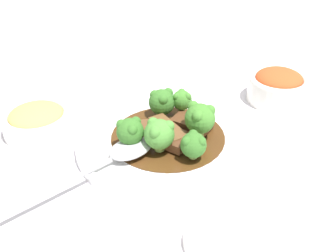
% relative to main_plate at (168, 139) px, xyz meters
% --- Properties ---
extents(ground_plane, '(4.00, 4.00, 0.00)m').
position_rel_main_plate_xyz_m(ground_plane, '(0.00, 0.00, -0.01)').
color(ground_plane, silver).
extents(main_plate, '(0.29, 0.29, 0.02)m').
position_rel_main_plate_xyz_m(main_plate, '(0.00, 0.00, 0.00)').
color(main_plate, white).
rests_on(main_plate, ground_plane).
extents(beef_strip_0, '(0.07, 0.07, 0.01)m').
position_rel_main_plate_xyz_m(beef_strip_0, '(0.04, 0.01, 0.02)').
color(beef_strip_0, '#56331E').
rests_on(beef_strip_0, main_plate).
extents(beef_strip_1, '(0.05, 0.05, 0.01)m').
position_rel_main_plate_xyz_m(beef_strip_1, '(0.01, -0.03, 0.02)').
color(beef_strip_1, '#56331E').
rests_on(beef_strip_1, main_plate).
extents(beef_strip_2, '(0.06, 0.04, 0.01)m').
position_rel_main_plate_xyz_m(beef_strip_2, '(-0.04, 0.01, 0.02)').
color(beef_strip_2, brown).
rests_on(beef_strip_2, main_plate).
extents(beef_strip_3, '(0.05, 0.08, 0.01)m').
position_rel_main_plate_xyz_m(beef_strip_3, '(0.00, 0.00, 0.02)').
color(beef_strip_3, brown).
rests_on(beef_strip_3, main_plate).
extents(broccoli_floret_0, '(0.04, 0.04, 0.05)m').
position_rel_main_plate_xyz_m(broccoli_floret_0, '(-0.02, -0.04, 0.04)').
color(broccoli_floret_0, '#7FA84C').
rests_on(broccoli_floret_0, main_plate).
extents(broccoli_floret_1, '(0.04, 0.04, 0.05)m').
position_rel_main_plate_xyz_m(broccoli_floret_1, '(0.00, 0.06, 0.03)').
color(broccoli_floret_1, '#8EB756').
rests_on(broccoli_floret_1, main_plate).
extents(broccoli_floret_2, '(0.04, 0.04, 0.04)m').
position_rel_main_plate_xyz_m(broccoli_floret_2, '(0.03, -0.06, 0.03)').
color(broccoli_floret_2, '#7FA84C').
rests_on(broccoli_floret_2, main_plate).
extents(broccoli_floret_3, '(0.05, 0.05, 0.06)m').
position_rel_main_plate_xyz_m(broccoli_floret_3, '(0.05, -0.02, 0.04)').
color(broccoli_floret_3, '#7FA84C').
rests_on(broccoli_floret_3, main_plate).
extents(broccoli_floret_4, '(0.04, 0.04, 0.05)m').
position_rel_main_plate_xyz_m(broccoli_floret_4, '(-0.06, -0.02, 0.04)').
color(broccoli_floret_4, '#8EB756').
rests_on(broccoli_floret_4, main_plate).
extents(broccoli_floret_5, '(0.03, 0.03, 0.04)m').
position_rel_main_plate_xyz_m(broccoli_floret_5, '(0.03, 0.06, 0.04)').
color(broccoli_floret_5, '#7FA84C').
rests_on(broccoli_floret_5, main_plate).
extents(serving_spoon, '(0.22, 0.15, 0.01)m').
position_rel_main_plate_xyz_m(serving_spoon, '(-0.08, -0.05, 0.02)').
color(serving_spoon, '#B7B7BC').
rests_on(serving_spoon, main_plate).
extents(side_bowl_kimchi, '(0.11, 0.11, 0.06)m').
position_rel_main_plate_xyz_m(side_bowl_kimchi, '(0.22, 0.10, 0.02)').
color(side_bowl_kimchi, white).
rests_on(side_bowl_kimchi, ground_plane).
extents(side_bowl_appetizer, '(0.11, 0.11, 0.04)m').
position_rel_main_plate_xyz_m(side_bowl_appetizer, '(-0.20, 0.07, 0.01)').
color(side_bowl_appetizer, white).
rests_on(side_bowl_appetizer, ground_plane).
extents(sauce_dish, '(0.07, 0.07, 0.01)m').
position_rel_main_plate_xyz_m(sauce_dish, '(0.02, -0.21, -0.00)').
color(sauce_dish, white).
rests_on(sauce_dish, ground_plane).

